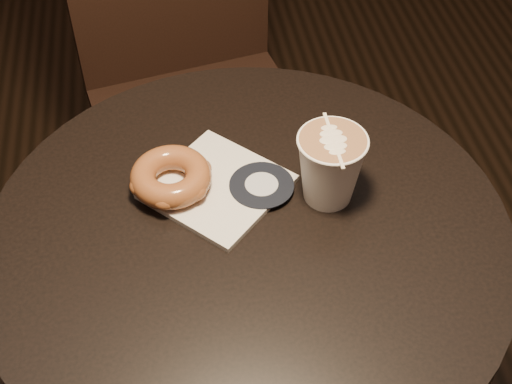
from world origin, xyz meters
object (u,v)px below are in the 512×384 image
pastry_bag (218,187)px  doughnut (171,177)px  chair (186,53)px  cafe_table (249,313)px  latte_cup (330,168)px

pastry_bag → doughnut: (-0.06, 0.01, 0.02)m
chair → pastry_bag: chair is taller
chair → doughnut: (-0.06, -0.54, 0.18)m
pastry_bag → doughnut: 0.07m
cafe_table → latte_cup: size_ratio=7.22×
doughnut → latte_cup: bearing=-11.6°
chair → latte_cup: size_ratio=10.20×
pastry_bag → cafe_table: bearing=-112.7°
cafe_table → latte_cup: latte_cup is taller
cafe_table → pastry_bag: (-0.03, 0.08, 0.20)m
pastry_bag → latte_cup: (0.15, -0.04, 0.05)m
doughnut → latte_cup: 0.22m
latte_cup → chair: bearing=104.8°
cafe_table → doughnut: bearing=137.8°
cafe_table → pastry_bag: bearing=112.3°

